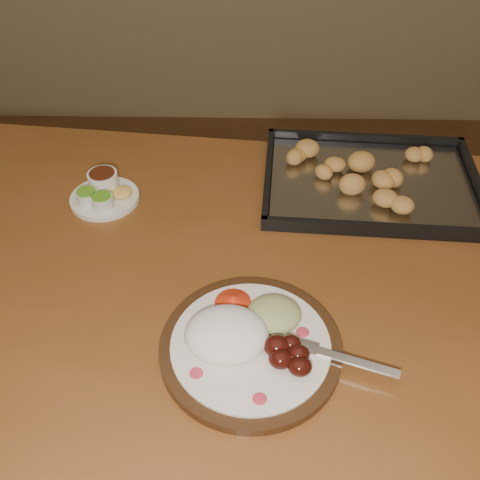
{
  "coord_description": "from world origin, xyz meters",
  "views": [
    {
      "loc": [
        0.19,
        -0.54,
        1.46
      ],
      "look_at": [
        0.17,
        0.2,
        0.77
      ],
      "focal_mm": 40.0,
      "sensor_mm": 36.0,
      "label": 1
    }
  ],
  "objects": [
    {
      "name": "dining_table",
      "position": [
        0.15,
        0.13,
        0.65
      ],
      "size": [
        1.59,
        1.05,
        0.75
      ],
      "rotation": [
        0.0,
        0.0,
        -0.11
      ],
      "color": "brown",
      "rests_on": "ground"
    },
    {
      "name": "dinner_plate",
      "position": [
        0.19,
        -0.03,
        0.77
      ],
      "size": [
        0.37,
        0.29,
        0.07
      ],
      "rotation": [
        0.0,
        0.0,
        -0.25
      ],
      "color": "#321C0D",
      "rests_on": "dining_table"
    },
    {
      "name": "condiment_saucer",
      "position": [
        -0.12,
        0.35,
        0.77
      ],
      "size": [
        0.14,
        0.14,
        0.05
      ],
      "rotation": [
        0.0,
        0.0,
        -0.1
      ],
      "color": "silver",
      "rests_on": "dining_table"
    },
    {
      "name": "baking_tray",
      "position": [
        0.45,
        0.4,
        0.77
      ],
      "size": [
        0.48,
        0.37,
        0.05
      ],
      "rotation": [
        0.0,
        0.0,
        -0.07
      ],
      "color": "black",
      "rests_on": "dining_table"
    }
  ]
}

